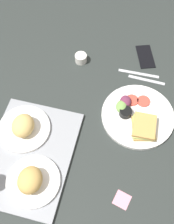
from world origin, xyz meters
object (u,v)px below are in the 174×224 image
serving_tray (29,155)px  plate_with_salad (137,116)px  sticky_note (122,200)px  cell_phone (145,56)px  espresso_cup (81,58)px  knife (139,73)px  bread_plate_near (32,181)px  fork (147,80)px  bread_plate_far (24,127)px

serving_tray → plate_with_salad: bearing=-57.2°
sticky_note → serving_tray: bearing=76.0°
sticky_note → cell_phone: bearing=-1.5°
espresso_cup → cell_phone: 31.61cm
serving_tray → knife: serving_tray is taller
bread_plate_near → cell_phone: bread_plate_near is taller
bread_plate_near → fork: (56.60, -37.15, -4.28)cm
knife → cell_phone: 11.16cm
fork → sticky_note: bearing=90.9°
espresso_cup → knife: bearing=-94.4°
knife → plate_with_salad: bearing=95.4°
bread_plate_near → bread_plate_far: (20.14, 9.61, -0.19)cm
bread_plate_near → espresso_cup: bread_plate_near is taller
bread_plate_near → espresso_cup: bearing=-4.6°
espresso_cup → sticky_note: size_ratio=1.00×
espresso_cup → knife: (-2.15, -28.20, -1.75)cm
bread_plate_near → plate_with_salad: bread_plate_near is taller
fork → cell_phone: size_ratio=1.18×
cell_phone → serving_tray: bearing=129.4°
serving_tray → plate_with_salad: plate_with_salad is taller
espresso_cup → cell_phone: size_ratio=0.39×
bread_plate_near → espresso_cup: (61.75, -4.95, -2.53)cm
cell_phone → plate_with_salad: bearing=162.2°
bread_plate_far → fork: bearing=-52.1°
serving_tray → sticky_note: serving_tray is taller
espresso_cup → sticky_note: espresso_cup is taller
serving_tray → fork: bearing=-42.3°
fork → cell_phone: bearing=-77.6°
plate_with_salad → fork: bearing=-6.6°
espresso_cup → plate_with_salad: bearing=-130.9°
fork → bread_plate_near: bearing=61.4°
serving_tray → cell_phone: bearing=-33.7°
bread_plate_far → cell_phone: size_ratio=1.48×
serving_tray → plate_with_salad: (25.53, -39.63, 0.81)cm
knife → fork: bearing=144.6°
bread_plate_near → knife: 68.33cm
espresso_cup → fork: (-5.15, -32.20, -1.75)cm
serving_tray → bread_plate_near: size_ratio=2.24×
espresso_cup → cell_phone: espresso_cup is taller
plate_with_salad → fork: plate_with_salad is taller
serving_tray → espresso_cup: size_ratio=8.04×
serving_tray → espresso_cup: bearing=-10.8°
bread_plate_far → plate_with_salad: size_ratio=0.69×
knife → bread_plate_far: bearing=44.2°
bread_plate_far → espresso_cup: 44.14cm
bread_plate_near → sticky_note: bread_plate_near is taller
bread_plate_near → fork: bearing=-33.3°
bread_plate_far → plate_with_salad: (15.81, -44.35, -2.73)cm
bread_plate_near → sticky_note: (0.84, -33.43, -4.47)cm
serving_tray → espresso_cup: 52.27cm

